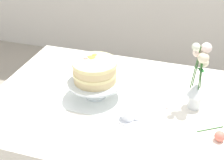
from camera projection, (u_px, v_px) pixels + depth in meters
name	position (u px, v px, depth m)	size (l,w,h in m)	color
dining_table	(122.00, 118.00, 1.75)	(1.40, 1.00, 0.74)	white
linen_napkin	(96.00, 96.00, 1.76)	(0.32, 0.32, 0.00)	white
cake_stand	(95.00, 83.00, 1.72)	(0.29, 0.29, 0.10)	silver
layer_cake	(95.00, 71.00, 1.68)	(0.23, 0.23, 0.12)	beige
flower_vase	(198.00, 80.00, 1.59)	(0.09, 0.09, 0.36)	silver
teacup	(129.00, 115.00, 1.58)	(0.12, 0.11, 0.06)	white
fallen_rose	(219.00, 136.00, 1.45)	(0.12, 0.13, 0.05)	#2D6028
loose_petal_0	(168.00, 107.00, 1.68)	(0.04, 0.02, 0.01)	pink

